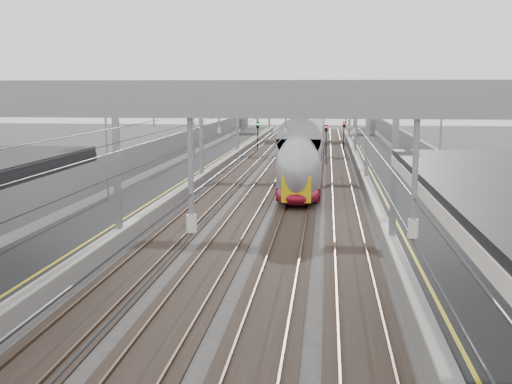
# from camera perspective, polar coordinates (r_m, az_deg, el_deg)

# --- Properties ---
(platform_left) EXTENTS (4.00, 120.00, 1.00)m
(platform_left) POSITION_cam_1_polar(r_m,az_deg,el_deg) (53.22, -6.01, 1.54)
(platform_left) COLOR black
(platform_left) RESTS_ON ground
(platform_right) EXTENTS (4.00, 120.00, 1.00)m
(platform_right) POSITION_cam_1_polar(r_m,az_deg,el_deg) (52.20, 11.42, 1.26)
(platform_right) COLOR black
(platform_right) RESTS_ON ground
(tracks) EXTENTS (11.40, 140.00, 0.20)m
(tracks) POSITION_cam_1_polar(r_m,az_deg,el_deg) (52.16, 2.62, 0.93)
(tracks) COLOR black
(tracks) RESTS_ON ground
(overhead_line) EXTENTS (13.00, 140.00, 6.60)m
(overhead_line) POSITION_cam_1_polar(r_m,az_deg,el_deg) (58.25, 3.09, 7.80)
(overhead_line) COLOR gray
(overhead_line) RESTS_ON platform_left
(overbridge) EXTENTS (22.00, 2.20, 6.90)m
(overbridge) POSITION_cam_1_polar(r_m,az_deg,el_deg) (106.60, 4.60, 7.93)
(overbridge) COLOR gray
(overbridge) RESTS_ON ground
(wall_left) EXTENTS (0.30, 120.00, 3.20)m
(wall_left) POSITION_cam_1_polar(r_m,az_deg,el_deg) (53.86, -9.36, 2.74)
(wall_left) COLOR gray
(wall_left) RESTS_ON ground
(wall_right) EXTENTS (0.30, 120.00, 3.20)m
(wall_right) POSITION_cam_1_polar(r_m,az_deg,el_deg) (52.45, 14.94, 2.38)
(wall_right) COLOR gray
(wall_right) RESTS_ON ground
(train) EXTENTS (2.91, 52.96, 4.59)m
(train) POSITION_cam_1_polar(r_m,az_deg,el_deg) (63.72, 4.69, 4.38)
(train) COLOR maroon
(train) RESTS_ON ground
(signal_green) EXTENTS (0.32, 0.32, 3.48)m
(signal_green) POSITION_cam_1_polar(r_m,az_deg,el_deg) (79.21, 0.15, 5.46)
(signal_green) COLOR black
(signal_green) RESTS_ON ground
(signal_red_near) EXTENTS (0.32, 0.32, 3.48)m
(signal_red_near) POSITION_cam_1_polar(r_m,az_deg,el_deg) (73.47, 6.26, 5.12)
(signal_red_near) COLOR black
(signal_red_near) RESTS_ON ground
(signal_red_far) EXTENTS (0.32, 0.32, 3.48)m
(signal_red_far) POSITION_cam_1_polar(r_m,az_deg,el_deg) (81.38, 7.83, 5.47)
(signal_red_far) COLOR black
(signal_red_far) RESTS_ON ground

